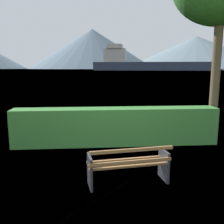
{
  "coord_description": "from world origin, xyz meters",
  "views": [
    {
      "loc": [
        -0.73,
        -5.0,
        2.45
      ],
      "look_at": [
        0.0,
        4.32,
        0.78
      ],
      "focal_mm": 39.91,
      "sensor_mm": 36.0,
      "label": 1
    }
  ],
  "objects": [
    {
      "name": "distant_hills",
      "position": [
        22.72,
        577.85,
        40.48
      ],
      "size": [
        863.28,
        361.21,
        84.54
      ],
      "color": "slate",
      "rests_on": "ground_plane"
    },
    {
      "name": "fishing_boat_near",
      "position": [
        109.68,
        200.05,
        0.52
      ],
      "size": [
        2.99,
        6.64,
        1.48
      ],
      "color": "#335693",
      "rests_on": "water_surface"
    },
    {
      "name": "hedge_row",
      "position": [
        0.0,
        2.76,
        0.59
      ],
      "size": [
        6.51,
        0.69,
        1.18
      ],
      "primitive_type": "cube",
      "color": "#387A33",
      "rests_on": "ground_plane"
    },
    {
      "name": "ground_plane",
      "position": [
        0.0,
        0.0,
        0.0
      ],
      "size": [
        1400.0,
        1400.0,
        0.0
      ],
      "primitive_type": "plane",
      "color": "#567A38"
    },
    {
      "name": "cargo_ship_large",
      "position": [
        43.88,
        214.11,
        6.27
      ],
      "size": [
        103.28,
        37.39,
        22.41
      ],
      "color": "#2D384C",
      "rests_on": "water_surface"
    },
    {
      "name": "water_surface",
      "position": [
        0.0,
        306.59,
        0.0
      ],
      "size": [
        620.0,
        620.0,
        0.0
      ],
      "primitive_type": "plane",
      "color": "#7A99A8",
      "rests_on": "ground_plane"
    },
    {
      "name": "park_bench",
      "position": [
        0.01,
        -0.06,
        0.43
      ],
      "size": [
        1.78,
        0.8,
        0.87
      ],
      "color": "olive",
      "rests_on": "ground_plane"
    }
  ]
}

